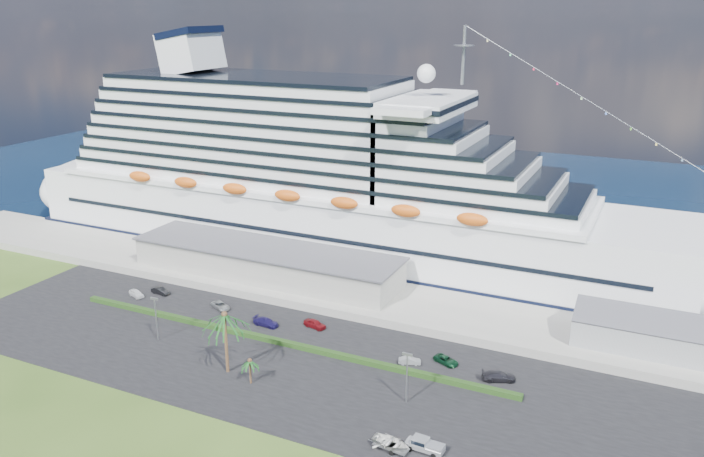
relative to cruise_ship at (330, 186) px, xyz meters
The scene contains 22 objects.
ground 69.56m from the cruise_ship, 71.40° to the right, with size 420.00×420.00×0.00m, color #2D4517.
asphalt_lot 59.58m from the cruise_ship, 67.89° to the right, with size 140.00×38.00×0.12m, color black.
wharf 35.90m from the cruise_ship, 48.10° to the right, with size 240.00×20.00×1.80m, color gray.
water 71.40m from the cruise_ship, 71.93° to the left, with size 420.00×160.00×0.02m, color black.
cruise_ship is the anchor object (origin of this frame).
terminal_building 26.92m from the cruise_ship, 98.22° to the right, with size 61.00×15.00×6.30m.
port_shed 78.32m from the cruise_ship, 18.08° to the right, with size 24.00×12.31×7.37m.
hedge 52.41m from the cruise_ship, 74.26° to the right, with size 88.00×1.10×0.90m, color black.
lamp_post_left 57.50m from the cruise_ship, 96.59° to the right, with size 1.60×0.35×8.27m.
lamp_post_right 70.64m from the cruise_ship, 53.44° to the right, with size 1.60×0.35×8.27m.
palm_tall 61.56m from the cruise_ship, 79.12° to the right, with size 8.82×8.82×11.13m.
palm_short 65.13m from the cruise_ship, 74.52° to the right, with size 3.53×3.53×4.56m.
parked_car_0 51.18m from the cruise_ship, 118.98° to the right, with size 1.68×4.19×1.43m, color white.
parked_car_1 46.88m from the cruise_ship, 116.91° to the right, with size 1.50×4.31×1.42m, color black.
parked_car_2 43.29m from the cruise_ship, 96.01° to the right, with size 2.17×4.71×1.31m, color gray.
parked_car_3 46.25m from the cruise_ship, 79.29° to the right, with size 2.08×5.12×1.49m, color #1E1753.
parked_car_4 45.74m from the cruise_ship, 66.88° to the right, with size 1.83×4.54×1.55m, color maroon.
parked_car_5 60.79m from the cruise_ship, 49.81° to the right, with size 1.31×3.76×1.24m, color #999DA0.
parked_car_6 62.48m from the cruise_ship, 44.11° to the right, with size 2.08×4.50×1.25m, color #0D351E.
parked_car_7 70.33m from the cruise_ship, 39.69° to the right, with size 2.21×5.43×1.58m, color #222227.
pickup_truck 83.42m from the cruise_ship, 54.07° to the right, with size 5.40×2.20×1.88m.
boat_trailer 82.54m from the cruise_ship, 57.17° to the right, with size 6.34×4.44×1.78m.
Camera 1 is at (51.54, -78.16, 57.52)m, focal length 35.00 mm.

